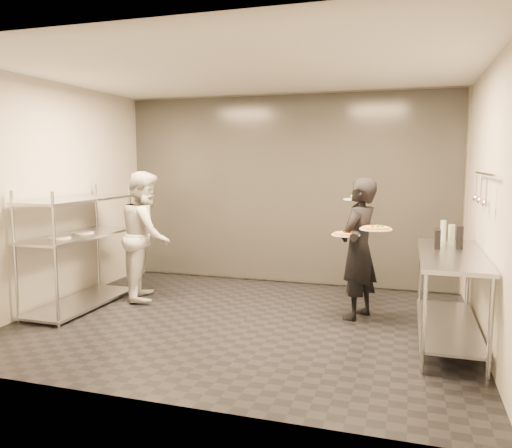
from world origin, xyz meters
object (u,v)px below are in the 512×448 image
(prep_counter, at_px, (450,282))
(bottle_clear, at_px, (451,235))
(pizza_plate_near, at_px, (346,234))
(bottle_dark, at_px, (460,238))
(salad_plate, at_px, (356,198))
(pizza_plate_far, at_px, (376,228))
(bottle_green, at_px, (443,230))
(pass_rack, at_px, (79,246))
(waiter, at_px, (358,249))
(pos_monitor, at_px, (437,238))
(chef, at_px, (146,235))

(prep_counter, xyz_separation_m, bottle_clear, (0.03, 0.45, 0.41))
(pizza_plate_near, bearing_deg, bottle_dark, -5.19)
(salad_plate, bearing_deg, bottle_clear, -19.94)
(pizza_plate_far, distance_m, bottle_clear, 0.80)
(salad_plate, bearing_deg, bottle_green, -1.90)
(pass_rack, distance_m, pizza_plate_near, 3.28)
(pass_rack, height_order, waiter, waiter)
(prep_counter, bearing_deg, bottle_green, 92.37)
(prep_counter, relative_size, salad_plate, 5.97)
(prep_counter, bearing_deg, pass_rack, -179.97)
(pos_monitor, xyz_separation_m, bottle_green, (0.09, 0.52, 0.02))
(waiter, bearing_deg, bottle_green, 127.23)
(pizza_plate_near, distance_m, pos_monitor, 0.96)
(chef, distance_m, pizza_plate_near, 2.67)
(pizza_plate_near, xyz_separation_m, pos_monitor, (0.96, -0.06, 0.01))
(pizza_plate_near, height_order, bottle_green, bottle_green)
(pizza_plate_near, distance_m, bottle_dark, 1.18)
(waiter, distance_m, pos_monitor, 0.90)
(salad_plate, bearing_deg, chef, -175.24)
(prep_counter, distance_m, bottle_clear, 0.61)
(bottle_green, bearing_deg, prep_counter, -87.63)
(salad_plate, bearing_deg, pizza_plate_far, -62.90)
(waiter, distance_m, pizza_plate_far, 0.43)
(pos_monitor, relative_size, bottle_green, 1.18)
(bottle_dark, bearing_deg, pass_rack, -176.98)
(chef, xyz_separation_m, pos_monitor, (3.61, -0.33, 0.18))
(salad_plate, height_order, bottle_dark, salad_plate)
(pizza_plate_far, xyz_separation_m, bottle_dark, (0.85, -0.07, -0.06))
(pizza_plate_far, height_order, bottle_dark, bottle_dark)
(pass_rack, distance_m, chef, 0.86)
(waiter, xyz_separation_m, bottle_clear, (0.98, -0.10, 0.22))
(chef, relative_size, pizza_plate_near, 5.35)
(waiter, distance_m, bottle_clear, 1.01)
(bottle_dark, bearing_deg, prep_counter, -111.98)
(bottle_dark, bearing_deg, pizza_plate_far, 175.15)
(chef, relative_size, bottle_clear, 7.44)
(pass_rack, bearing_deg, salad_plate, 14.18)
(prep_counter, relative_size, pos_monitor, 6.56)
(pass_rack, bearing_deg, bottle_green, 10.58)
(pass_rack, height_order, pizza_plate_near, pass_rack)
(waiter, xyz_separation_m, salad_plate, (-0.07, 0.28, 0.57))
(chef, xyz_separation_m, pizza_plate_near, (2.65, -0.27, 0.17))
(bottle_dark, bearing_deg, chef, 174.37)
(pizza_plate_near, bearing_deg, pass_rack, -174.03)
(chef, relative_size, pos_monitor, 6.15)
(pass_rack, xyz_separation_m, bottle_dark, (4.42, 0.23, 0.27))
(waiter, relative_size, chef, 0.97)
(pass_rack, bearing_deg, chef, 45.49)
(salad_plate, bearing_deg, pass_rack, -165.82)
(pos_monitor, bearing_deg, bottle_green, 81.91)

